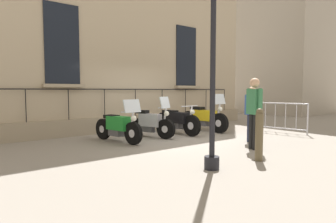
# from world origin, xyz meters

# --- Properties ---
(ground_plane) EXTENTS (60.00, 60.00, 0.00)m
(ground_plane) POSITION_xyz_m (0.00, 0.00, 0.00)
(ground_plane) COLOR gray
(building_facade) EXTENTS (0.82, 11.75, 8.16)m
(building_facade) POSITION_xyz_m (-2.63, 0.00, 3.99)
(building_facade) COLOR tan
(building_facade) RESTS_ON ground_plane
(motorcycle_green) EXTENTS (1.96, 0.67, 1.22)m
(motorcycle_green) POSITION_xyz_m (-0.44, -1.70, 0.44)
(motorcycle_green) COLOR black
(motorcycle_green) RESTS_ON ground_plane
(motorcycle_silver) EXTENTS (1.84, 0.81, 1.28)m
(motorcycle_silver) POSITION_xyz_m (-0.58, -0.51, 0.42)
(motorcycle_silver) COLOR black
(motorcycle_silver) RESTS_ON ground_plane
(motorcycle_black) EXTENTS (2.08, 0.73, 0.98)m
(motorcycle_black) POSITION_xyz_m (-0.55, 0.58, 0.45)
(motorcycle_black) COLOR black
(motorcycle_black) RESTS_ON ground_plane
(motorcycle_yellow) EXTENTS (2.16, 0.70, 1.35)m
(motorcycle_yellow) POSITION_xyz_m (-0.49, 1.83, 0.46)
(motorcycle_yellow) COLOR black
(motorcycle_yellow) RESTS_ON ground_plane
(crowd_barrier) EXTENTS (1.84, 0.31, 1.05)m
(crowd_barrier) POSITION_xyz_m (1.41, 3.64, 0.56)
(crowd_barrier) COLOR #B7B7BF
(crowd_barrier) RESTS_ON ground_plane
(bollard) EXTENTS (0.16, 0.16, 1.10)m
(bollard) POSITION_xyz_m (3.35, -0.49, 0.55)
(bollard) COLOR brown
(bollard) RESTS_ON ground_plane
(pedestrian_standing) EXTENTS (0.50, 0.33, 1.77)m
(pedestrian_standing) POSITION_xyz_m (2.58, 0.43, 1.01)
(pedestrian_standing) COLOR black
(pedestrian_standing) RESTS_ON ground_plane
(pedestrian_walking) EXTENTS (0.52, 0.29, 1.57)m
(pedestrian_walking) POSITION_xyz_m (1.95, 1.23, 0.88)
(pedestrian_walking) COLOR #23283D
(pedestrian_walking) RESTS_ON ground_plane
(distant_building) EXTENTS (5.52, 5.07, 10.28)m
(distant_building) POSITION_xyz_m (-3.67, 12.35, 5.14)
(distant_building) COLOR #9E9384
(distant_building) RESTS_ON ground_plane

